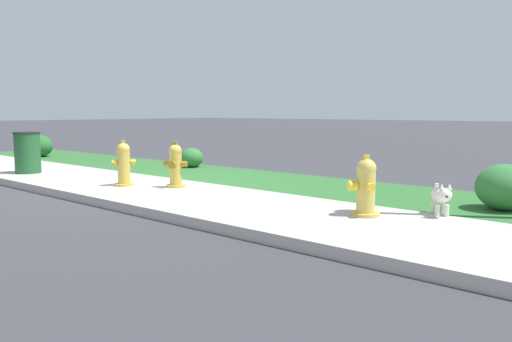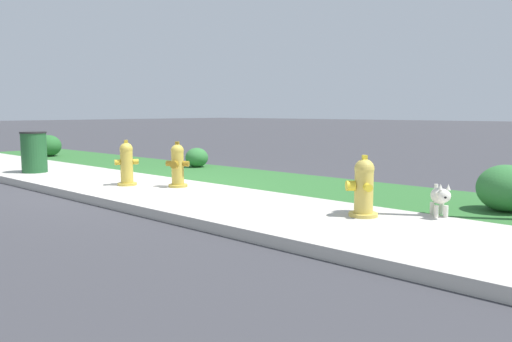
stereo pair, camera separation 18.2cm
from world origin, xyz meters
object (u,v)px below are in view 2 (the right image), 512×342
Objects in this scene: fire_hydrant_by_grass_verge at (178,165)px; shrub_bush_far_verge at (48,146)px; shrub_bush_mid_verge at (506,188)px; fire_hydrant_at_driveway at (127,164)px; small_white_dog at (440,197)px; fire_hydrant_near_corner at (363,188)px; shrub_bush_near_lamp at (197,158)px; trash_bin at (34,152)px.

shrub_bush_far_verge is (-7.03, 1.18, -0.07)m from fire_hydrant_by_grass_verge.
fire_hydrant_by_grass_verge is at bearing -161.89° from shrub_bush_mid_verge.
shrub_bush_mid_verge is at bearing -43.27° from fire_hydrant_at_driveway.
fire_hydrant_by_grass_verge reaches higher than small_white_dog.
fire_hydrant_at_driveway reaches higher than fire_hydrant_by_grass_verge.
shrub_bush_near_lamp is (-5.42, 2.16, -0.13)m from fire_hydrant_near_corner.
fire_hydrant_by_grass_verge is 1.73× the size of small_white_dog.
fire_hydrant_by_grass_verge reaches higher than fire_hydrant_near_corner.
shrub_bush_far_verge is at bearing -127.72° from small_white_dog.
fire_hydrant_near_corner is (3.41, 0.01, -0.01)m from fire_hydrant_by_grass_verge.
shrub_bush_near_lamp is (-2.01, 2.16, -0.15)m from fire_hydrant_by_grass_verge.
small_white_dog is (0.67, 0.59, -0.11)m from fire_hydrant_near_corner.
trash_bin reaches higher than shrub_bush_mid_verge.
fire_hydrant_at_driveway reaches higher than shrub_bush_far_verge.
shrub_bush_far_verge is at bearing -41.03° from fire_hydrant_by_grass_verge.
small_white_dog is (4.86, 1.05, -0.12)m from fire_hydrant_at_driveway.
fire_hydrant_near_corner is 1.06× the size of shrub_bush_far_verge.
trash_bin reaches higher than fire_hydrant_at_driveway.
fire_hydrant_at_driveway is (-4.18, -0.45, 0.02)m from fire_hydrant_near_corner.
shrub_bush_far_verge reaches higher than small_white_dog.
fire_hydrant_at_driveway reaches higher than shrub_bush_near_lamp.
fire_hydrant_by_grass_verge is at bearing -47.10° from shrub_bush_near_lamp.
shrub_bush_mid_verge is (5.31, 1.93, -0.08)m from fire_hydrant_at_driveway.
fire_hydrant_near_corner is at bearing 148.58° from fire_hydrant_by_grass_verge.
shrub_bush_near_lamp is at bearing -139.13° from small_white_dog.
fire_hydrant_at_driveway is at bearing 49.68° from fire_hydrant_near_corner.
small_white_dog is at bearing -117.23° from shrub_bush_mid_verge.
fire_hydrant_at_driveway is at bearing 4.86° from trash_bin.
trash_bin is 3.31m from shrub_bush_near_lamp.
fire_hydrant_near_corner is 7.12m from trash_bin.
small_white_dog is 0.64× the size of shrub_bush_mid_verge.
shrub_bush_far_verge is (-11.11, 0.58, 0.05)m from small_white_dog.
fire_hydrant_by_grass_verge is 7.13m from shrub_bush_far_verge.
shrub_bush_far_verge is 11.57m from shrub_bush_mid_verge.
fire_hydrant_at_driveway is at bearing -160.00° from shrub_bush_mid_verge.
shrub_bush_mid_verge reaches higher than small_white_dog.
trash_bin reaches higher than fire_hydrant_by_grass_verge.
fire_hydrant_near_corner is 10.50m from shrub_bush_far_verge.
shrub_bush_far_verge is at bearing 37.07° from fire_hydrant_near_corner.
trash_bin is (-2.90, -0.25, 0.05)m from fire_hydrant_at_driveway.
shrub_bush_mid_verge is at bearing 118.04° from small_white_dog.
shrub_bush_far_verge is (-3.36, 1.87, -0.12)m from trash_bin.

